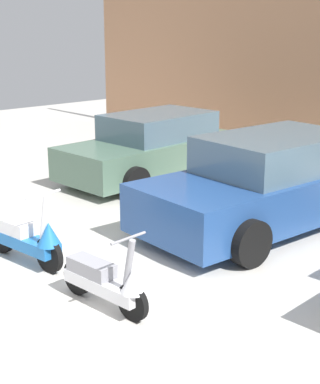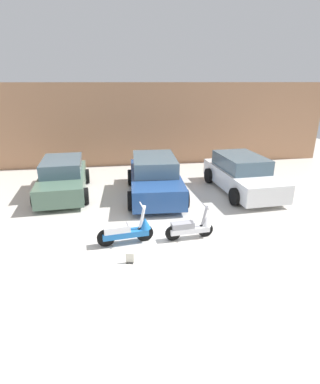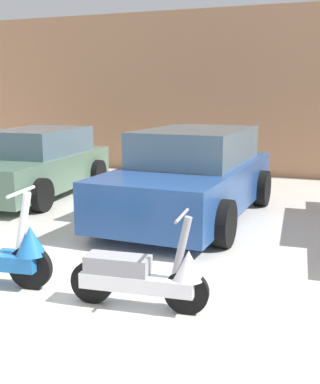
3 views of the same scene
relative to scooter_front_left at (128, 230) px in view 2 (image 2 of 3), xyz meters
name	(u,v)px [view 2 (image 2 of 3)]	position (x,y,z in m)	size (l,w,h in m)	color
ground_plane	(168,249)	(0.99, -0.47, -0.37)	(28.00, 28.00, 0.00)	silver
wall_back	(139,125)	(0.99, 7.99, 1.64)	(19.60, 0.12, 4.03)	tan
scooter_front_left	(128,230)	(0.00, 0.00, 0.00)	(1.50, 0.54, 1.05)	black
scooter_front_right	(192,227)	(1.74, 0.01, -0.04)	(1.36, 0.49, 0.95)	black
car_rear_left	(63,178)	(-2.25, 4.18, 0.26)	(2.05, 3.96, 1.31)	#51705B
car_rear_center	(155,177)	(1.19, 3.54, 0.31)	(2.22, 4.31, 1.44)	navy
car_rear_right	(242,174)	(4.61, 3.46, 0.29)	(2.16, 4.17, 1.38)	white
placard_near_left_scooter	(130,259)	(-0.01, -0.95, -0.26)	(0.20, 0.15, 0.26)	black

